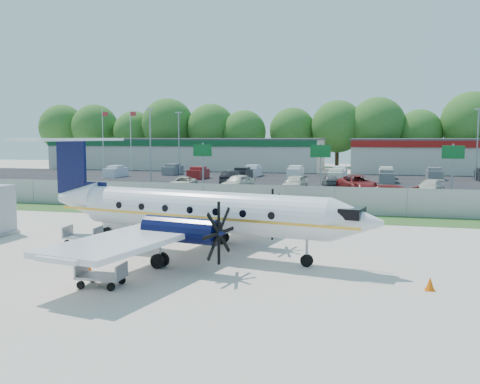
% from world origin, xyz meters
% --- Properties ---
extents(ground, '(170.00, 170.00, 0.00)m').
position_xyz_m(ground, '(0.00, 0.00, 0.00)').
color(ground, beige).
rests_on(ground, ground).
extents(grass_verge, '(170.00, 4.00, 0.02)m').
position_xyz_m(grass_verge, '(0.00, 12.00, 0.01)').
color(grass_verge, '#2D561E').
rests_on(grass_verge, ground).
extents(access_road, '(170.00, 8.00, 0.02)m').
position_xyz_m(access_road, '(0.00, 19.00, 0.01)').
color(access_road, black).
rests_on(access_road, ground).
extents(parking_lot, '(170.00, 32.00, 0.02)m').
position_xyz_m(parking_lot, '(0.00, 40.00, 0.01)').
color(parking_lot, black).
rests_on(parking_lot, ground).
extents(perimeter_fence, '(120.00, 0.06, 1.99)m').
position_xyz_m(perimeter_fence, '(0.00, 14.00, 1.00)').
color(perimeter_fence, gray).
rests_on(perimeter_fence, ground).
extents(building_west, '(46.40, 12.40, 5.24)m').
position_xyz_m(building_west, '(-24.00, 61.98, 2.63)').
color(building_west, beige).
rests_on(building_west, ground).
extents(sign_left, '(1.80, 0.26, 5.00)m').
position_xyz_m(sign_left, '(-8.00, 22.91, 3.61)').
color(sign_left, gray).
rests_on(sign_left, ground).
extents(sign_mid, '(1.80, 0.26, 5.00)m').
position_xyz_m(sign_mid, '(3.00, 22.91, 3.61)').
color(sign_mid, gray).
rests_on(sign_mid, ground).
extents(sign_right, '(1.80, 0.26, 5.00)m').
position_xyz_m(sign_right, '(14.00, 22.91, 3.61)').
color(sign_right, gray).
rests_on(sign_right, ground).
extents(flagpole_west, '(1.06, 0.12, 10.00)m').
position_xyz_m(flagpole_west, '(-35.92, 55.00, 5.64)').
color(flagpole_west, silver).
rests_on(flagpole_west, ground).
extents(flagpole_east, '(1.06, 0.12, 10.00)m').
position_xyz_m(flagpole_east, '(-30.92, 55.00, 5.64)').
color(flagpole_east, silver).
rests_on(flagpole_east, ground).
extents(light_pole_nw, '(0.90, 0.35, 9.09)m').
position_xyz_m(light_pole_nw, '(-20.00, 38.00, 5.23)').
color(light_pole_nw, gray).
rests_on(light_pole_nw, ground).
extents(light_pole_sw, '(0.90, 0.35, 9.09)m').
position_xyz_m(light_pole_sw, '(-20.00, 48.00, 5.23)').
color(light_pole_sw, gray).
rests_on(light_pole_sw, ground).
extents(light_pole_se, '(0.90, 0.35, 9.09)m').
position_xyz_m(light_pole_se, '(20.00, 48.00, 5.23)').
color(light_pole_se, gray).
rests_on(light_pole_se, ground).
extents(tree_line, '(112.00, 6.00, 14.00)m').
position_xyz_m(tree_line, '(0.00, 74.00, 0.00)').
color(tree_line, '#2A5E1B').
rests_on(tree_line, ground).
extents(aircraft, '(18.08, 17.72, 5.52)m').
position_xyz_m(aircraft, '(-0.36, -1.05, 2.13)').
color(aircraft, silver).
rests_on(aircraft, ground).
extents(pushback_tug, '(2.89, 2.29, 1.44)m').
position_xyz_m(pushback_tug, '(-5.20, 2.20, 0.69)').
color(pushback_tug, silver).
rests_on(pushback_tug, ground).
extents(baggage_cart_near, '(1.87, 1.20, 0.95)m').
position_xyz_m(baggage_cart_near, '(-6.84, -0.26, 0.44)').
color(baggage_cart_near, gray).
rests_on(baggage_cart_near, ground).
extents(baggage_cart_far, '(1.77, 1.12, 0.90)m').
position_xyz_m(baggage_cart_far, '(-1.99, -7.09, 0.42)').
color(baggage_cart_far, gray).
rests_on(baggage_cart_far, ground).
extents(cone_nose, '(0.35, 0.35, 0.50)m').
position_xyz_m(cone_nose, '(9.92, -4.52, 0.24)').
color(cone_nose, '#E75907').
rests_on(cone_nose, ground).
extents(cone_port_wing, '(0.39, 0.39, 0.55)m').
position_xyz_m(cone_port_wing, '(-3.45, -5.54, 0.26)').
color(cone_port_wing, '#E75907').
rests_on(cone_port_wing, ground).
extents(cone_starboard_wing, '(0.42, 0.42, 0.60)m').
position_xyz_m(cone_starboard_wing, '(1.22, 13.64, 0.28)').
color(cone_starboard_wing, '#E75907').
rests_on(cone_starboard_wing, ground).
extents(road_car_west, '(5.74, 3.72, 1.47)m').
position_xyz_m(road_car_west, '(-21.42, 17.35, 0.00)').
color(road_car_west, navy).
rests_on(road_car_west, ground).
extents(road_car_mid, '(5.93, 3.81, 1.60)m').
position_xyz_m(road_car_mid, '(8.41, 21.19, 0.00)').
color(road_car_mid, maroon).
rests_on(road_car_mid, ground).
extents(parked_car_a, '(2.40, 4.73, 1.28)m').
position_xyz_m(parked_car_a, '(-12.20, 28.76, 0.00)').
color(parked_car_a, beige).
rests_on(parked_car_a, ground).
extents(parked_car_b, '(3.11, 5.23, 1.67)m').
position_xyz_m(parked_car_b, '(-6.13, 28.69, 0.00)').
color(parked_car_b, beige).
rests_on(parked_car_b, ground).
extents(parked_car_c, '(2.42, 5.03, 1.66)m').
position_xyz_m(parked_car_c, '(-0.23, 29.48, 0.00)').
color(parked_car_c, beige).
rests_on(parked_car_c, ground).
extents(parked_car_d, '(4.88, 6.71, 1.70)m').
position_xyz_m(parked_car_d, '(6.04, 29.87, 0.00)').
color(parked_car_d, maroon).
rests_on(parked_car_d, ground).
extents(parked_car_e, '(3.47, 5.23, 1.41)m').
position_xyz_m(parked_car_e, '(12.80, 29.03, 0.00)').
color(parked_car_e, beige).
rests_on(parked_car_e, ground).
extents(parked_car_f, '(2.04, 5.07, 1.64)m').
position_xyz_m(parked_car_f, '(-8.41, 34.47, 0.00)').
color(parked_car_f, black).
rests_on(parked_car_f, ground).
extents(parked_car_g, '(2.38, 4.23, 1.36)m').
position_xyz_m(parked_car_g, '(2.83, 35.57, 0.00)').
color(parked_car_g, '#595B5E').
rests_on(parked_car_g, ground).
extents(far_parking_rows, '(56.00, 10.00, 1.60)m').
position_xyz_m(far_parking_rows, '(0.00, 45.00, 0.00)').
color(far_parking_rows, gray).
rests_on(far_parking_rows, ground).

